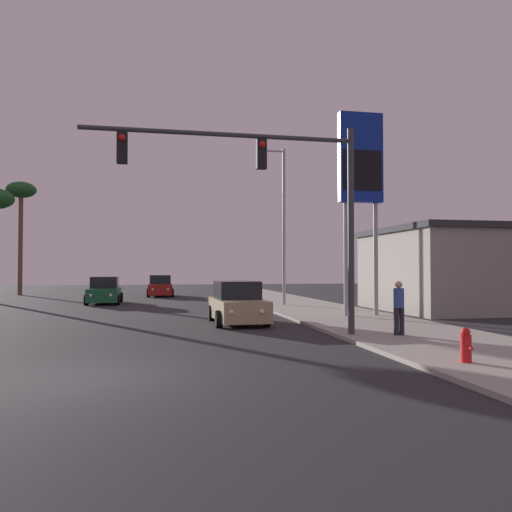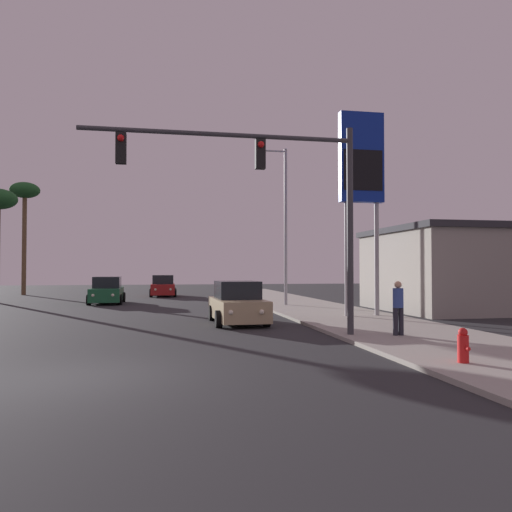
% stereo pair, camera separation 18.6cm
% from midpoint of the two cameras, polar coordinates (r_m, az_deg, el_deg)
% --- Properties ---
extents(ground_plane, '(120.00, 120.00, 0.00)m').
position_cam_midpoint_polar(ground_plane, '(10.77, -19.23, -13.02)').
color(ground_plane, '#28282B').
extents(sidewalk_right, '(5.00, 60.00, 0.12)m').
position_cam_midpoint_polar(sidewalk_right, '(22.01, 10.70, -6.96)').
color(sidewalk_right, '#9E998E').
rests_on(sidewalk_right, ground).
extents(building_gas_station, '(10.30, 8.30, 4.30)m').
position_cam_midpoint_polar(building_gas_station, '(28.79, 24.26, -1.38)').
color(building_gas_station, gray).
rests_on(building_gas_station, ground).
extents(car_tan, '(2.04, 4.34, 1.68)m').
position_cam_midpoint_polar(car_tan, '(19.96, -1.85, -5.53)').
color(car_tan, tan).
rests_on(car_tan, ground).
extents(car_red, '(2.04, 4.32, 1.68)m').
position_cam_midpoint_polar(car_red, '(40.30, -10.45, -3.47)').
color(car_red, maroon).
rests_on(car_red, ground).
extents(car_green, '(2.04, 4.32, 1.68)m').
position_cam_midpoint_polar(car_green, '(32.64, -16.51, -3.90)').
color(car_green, '#195933').
rests_on(car_green, ground).
extents(traffic_light_mast, '(8.34, 0.36, 6.50)m').
position_cam_midpoint_polar(traffic_light_mast, '(15.45, 2.46, 8.25)').
color(traffic_light_mast, '#38383D').
rests_on(traffic_light_mast, sidewalk_right).
extents(street_lamp, '(1.74, 0.24, 9.00)m').
position_cam_midpoint_polar(street_lamp, '(28.86, 3.34, 4.38)').
color(street_lamp, '#99999E').
rests_on(street_lamp, sidewalk_right).
extents(gas_station_sign, '(2.00, 0.42, 9.00)m').
position_cam_midpoint_polar(gas_station_sign, '(22.94, 12.19, 9.73)').
color(gas_station_sign, '#99999E').
rests_on(gas_station_sign, sidewalk_right).
extents(fire_hydrant, '(0.24, 0.34, 0.76)m').
position_cam_midpoint_polar(fire_hydrant, '(11.99, 23.01, -9.43)').
color(fire_hydrant, red).
rests_on(fire_hydrant, sidewalk_right).
extents(pedestrian_on_sidewalk, '(0.34, 0.32, 1.67)m').
position_cam_midpoint_polar(pedestrian_on_sidewalk, '(16.10, 16.26, -5.46)').
color(pedestrian_on_sidewalk, '#23232D').
rests_on(pedestrian_on_sidewalk, sidewalk_right).
extents(palm_tree_far, '(2.40, 2.40, 9.44)m').
position_cam_midpoint_polar(palm_tree_far, '(46.25, -24.81, 6.15)').
color(palm_tree_far, brown).
rests_on(palm_tree_far, ground).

